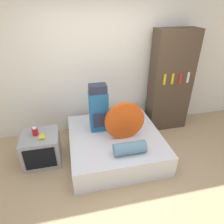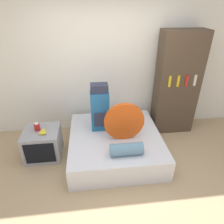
{
  "view_description": "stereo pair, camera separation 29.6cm",
  "coord_description": "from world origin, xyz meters",
  "px_view_note": "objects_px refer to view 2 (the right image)",
  "views": [
    {
      "loc": [
        -0.67,
        -1.91,
        2.42
      ],
      "look_at": [
        -0.05,
        0.79,
        0.84
      ],
      "focal_mm": 32.0,
      "sensor_mm": 36.0,
      "label": 1
    },
    {
      "loc": [
        -0.37,
        -1.96,
        2.42
      ],
      "look_at": [
        -0.05,
        0.79,
        0.84
      ],
      "focal_mm": 32.0,
      "sensor_mm": 36.0,
      "label": 2
    }
  ],
  "objects_px": {
    "backpack": "(100,108)",
    "bookshelf": "(177,85)",
    "tent_bag": "(124,122)",
    "canister": "(37,127)",
    "television": "(43,143)",
    "sleeping_roll": "(126,149)"
  },
  "relations": [
    {
      "from": "backpack",
      "to": "tent_bag",
      "type": "relative_size",
      "value": 1.3
    },
    {
      "from": "sleeping_roll",
      "to": "bookshelf",
      "type": "bearing_deg",
      "value": 44.37
    },
    {
      "from": "backpack",
      "to": "bookshelf",
      "type": "distance_m",
      "value": 1.56
    },
    {
      "from": "backpack",
      "to": "television",
      "type": "relative_size",
      "value": 1.43
    },
    {
      "from": "television",
      "to": "canister",
      "type": "bearing_deg",
      "value": 143.14
    },
    {
      "from": "tent_bag",
      "to": "television",
      "type": "height_order",
      "value": "tent_bag"
    },
    {
      "from": "sleeping_roll",
      "to": "backpack",
      "type": "bearing_deg",
      "value": 114.6
    },
    {
      "from": "tent_bag",
      "to": "television",
      "type": "xyz_separation_m",
      "value": [
        -1.36,
        0.17,
        -0.45
      ]
    },
    {
      "from": "sleeping_roll",
      "to": "television",
      "type": "relative_size",
      "value": 0.84
    },
    {
      "from": "canister",
      "to": "bookshelf",
      "type": "bearing_deg",
      "value": 11.72
    },
    {
      "from": "backpack",
      "to": "canister",
      "type": "relative_size",
      "value": 6.18
    },
    {
      "from": "backpack",
      "to": "tent_bag",
      "type": "distance_m",
      "value": 0.51
    },
    {
      "from": "sleeping_roll",
      "to": "bookshelf",
      "type": "distance_m",
      "value": 1.7
    },
    {
      "from": "backpack",
      "to": "tent_bag",
      "type": "height_order",
      "value": "backpack"
    },
    {
      "from": "backpack",
      "to": "bookshelf",
      "type": "relative_size",
      "value": 0.42
    },
    {
      "from": "bookshelf",
      "to": "canister",
      "type": "bearing_deg",
      "value": -168.28
    },
    {
      "from": "backpack",
      "to": "sleeping_roll",
      "type": "xyz_separation_m",
      "value": [
        0.34,
        -0.74,
        -0.31
      ]
    },
    {
      "from": "television",
      "to": "tent_bag",
      "type": "bearing_deg",
      "value": -7.27
    },
    {
      "from": "television",
      "to": "bookshelf",
      "type": "distance_m",
      "value": 2.66
    },
    {
      "from": "tent_bag",
      "to": "canister",
      "type": "distance_m",
      "value": 1.43
    },
    {
      "from": "television",
      "to": "canister",
      "type": "relative_size",
      "value": 4.32
    },
    {
      "from": "backpack",
      "to": "canister",
      "type": "distance_m",
      "value": 1.08
    }
  ]
}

